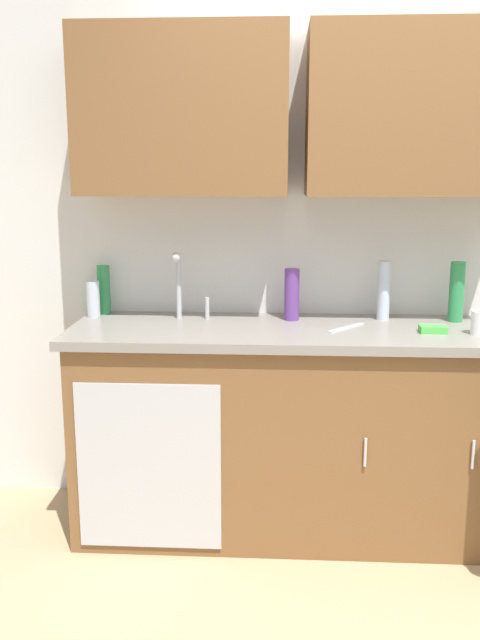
{
  "coord_description": "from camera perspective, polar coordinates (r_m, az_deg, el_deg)",
  "views": [
    {
      "loc": [
        -0.62,
        -2.23,
        1.6
      ],
      "look_at": [
        -0.78,
        0.55,
        1.0
      ],
      "focal_mm": 38.56,
      "sensor_mm": 36.0,
      "label": 1
    }
  ],
  "objects": [
    {
      "name": "bottle_cleaner_spray",
      "position": [
        3.25,
        -12.08,
        1.7
      ],
      "size": [
        0.06,
        0.06,
        0.17
      ],
      "primitive_type": "cylinder",
      "color": "silver",
      "rests_on": "countertop"
    },
    {
      "name": "bottle_water_short",
      "position": [
        3.18,
        11.85,
        2.4
      ],
      "size": [
        0.06,
        0.06,
        0.27
      ],
      "primitive_type": "cylinder",
      "color": "silver",
      "rests_on": "countertop"
    },
    {
      "name": "sponge",
      "position": [
        2.99,
        15.72,
        -0.73
      ],
      "size": [
        0.11,
        0.07,
        0.03
      ],
      "primitive_type": "cube",
      "color": "#4CBF4C",
      "rests_on": "countertop"
    },
    {
      "name": "sink",
      "position": [
        3.04,
        -4.72,
        -0.69
      ],
      "size": [
        0.5,
        0.36,
        0.35
      ],
      "color": "#B7BABF",
      "rests_on": "counter_cabinet"
    },
    {
      "name": "ground_plane",
      "position": [
        2.81,
        16.81,
        -23.09
      ],
      "size": [
        9.0,
        9.0,
        0.0
      ],
      "primitive_type": "plane",
      "color": "tan"
    },
    {
      "name": "kitchen_wall_with_uppers",
      "position": [
        3.26,
        11.98,
        9.72
      ],
      "size": [
        4.8,
        0.44,
        2.7
      ],
      "color": "silver",
      "rests_on": "ground"
    },
    {
      "name": "countertop",
      "position": [
        3.01,
        4.56,
        -0.94
      ],
      "size": [
        1.96,
        0.66,
        0.04
      ],
      "primitive_type": "cube",
      "color": "gray",
      "rests_on": "counter_cabinet"
    },
    {
      "name": "knife_on_counter",
      "position": [
        3.0,
        8.81,
        -0.63
      ],
      "size": [
        0.18,
        0.2,
        0.01
      ],
      "primitive_type": "cube",
      "rotation": [
        0.0,
        0.0,
        0.85
      ],
      "color": "silver",
      "rests_on": "countertop"
    },
    {
      "name": "bottle_water_tall",
      "position": [
        3.31,
        -11.23,
        2.48
      ],
      "size": [
        0.06,
        0.06,
        0.23
      ],
      "primitive_type": "cylinder",
      "color": "#2D8C4C",
      "rests_on": "countertop"
    },
    {
      "name": "cup_by_sink",
      "position": [
        3.01,
        19.31,
        -0.22
      ],
      "size": [
        0.08,
        0.08,
        0.1
      ],
      "primitive_type": "cylinder",
      "color": "white",
      "rests_on": "countertop"
    },
    {
      "name": "bottle_soap",
      "position": [
        3.12,
        4.32,
        2.12
      ],
      "size": [
        0.07,
        0.07,
        0.24
      ],
      "primitive_type": "cylinder",
      "color": "#66388C",
      "rests_on": "countertop"
    },
    {
      "name": "counter_cabinet",
      "position": [
        3.14,
        4.36,
        -9.33
      ],
      "size": [
        1.9,
        0.62,
        0.9
      ],
      "color": "brown",
      "rests_on": "ground"
    },
    {
      "name": "bottle_dish_liquid",
      "position": [
        3.23,
        17.53,
        2.24
      ],
      "size": [
        0.07,
        0.07,
        0.27
      ],
      "primitive_type": "cylinder",
      "color": "#2D8C4C",
      "rests_on": "countertop"
    }
  ]
}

